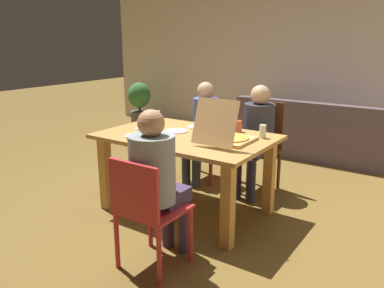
% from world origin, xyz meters
% --- Properties ---
extents(ground_plane, '(20.00, 20.00, 0.00)m').
position_xyz_m(ground_plane, '(0.00, 0.00, 0.00)').
color(ground_plane, brown).
extents(back_wall, '(7.84, 0.12, 2.90)m').
position_xyz_m(back_wall, '(0.00, 3.30, 1.45)').
color(back_wall, silver).
rests_on(back_wall, ground).
extents(dining_table, '(1.61, 1.05, 0.78)m').
position_xyz_m(dining_table, '(0.00, 0.00, 0.64)').
color(dining_table, '#B48241').
rests_on(dining_table, ground).
extents(chair_0, '(0.45, 0.42, 0.88)m').
position_xyz_m(chair_0, '(-0.34, 0.96, 0.49)').
color(chair_0, '#B0302A').
rests_on(chair_0, ground).
extents(person_0, '(0.29, 0.49, 1.18)m').
position_xyz_m(person_0, '(-0.34, 0.81, 0.68)').
color(person_0, '#2E3C45').
rests_on(person_0, ground).
extents(chair_1, '(0.42, 0.42, 0.99)m').
position_xyz_m(chair_1, '(0.35, 0.97, 0.54)').
color(chair_1, '#562E18').
rests_on(chair_1, ground).
extents(person_1, '(0.33, 0.54, 1.19)m').
position_xyz_m(person_1, '(0.35, 0.81, 0.70)').
color(person_1, '#31314A').
rests_on(person_1, ground).
extents(chair_2, '(0.45, 0.43, 0.87)m').
position_xyz_m(chair_2, '(0.35, -1.01, 0.50)').
color(chair_2, '#B3282B').
rests_on(chair_2, ground).
extents(person_2, '(0.33, 0.49, 1.20)m').
position_xyz_m(person_2, '(0.35, -0.88, 0.70)').
color(person_2, '#3E314A').
rests_on(person_2, ground).
extents(pizza_box_0, '(0.40, 0.52, 0.41)m').
position_xyz_m(pizza_box_0, '(0.45, -0.01, 0.83)').
color(pizza_box_0, tan).
rests_on(pizza_box_0, dining_table).
extents(plate_0, '(0.24, 0.24, 0.01)m').
position_xyz_m(plate_0, '(-0.34, -0.31, 0.78)').
color(plate_0, white).
rests_on(plate_0, dining_table).
extents(plate_1, '(0.21, 0.21, 0.03)m').
position_xyz_m(plate_1, '(-0.48, -0.02, 0.79)').
color(plate_1, white).
rests_on(plate_1, dining_table).
extents(plate_2, '(0.22, 0.22, 0.01)m').
position_xyz_m(plate_2, '(-0.15, 0.05, 0.78)').
color(plate_2, white).
rests_on(plate_2, dining_table).
extents(plate_3, '(0.22, 0.22, 0.01)m').
position_xyz_m(plate_3, '(-0.08, 0.33, 0.78)').
color(plate_3, white).
rests_on(plate_3, dining_table).
extents(drinking_glass_0, '(0.06, 0.06, 0.12)m').
position_xyz_m(drinking_glass_0, '(0.65, 0.30, 0.84)').
color(drinking_glass_0, silver).
rests_on(drinking_glass_0, dining_table).
extents(drinking_glass_1, '(0.07, 0.07, 0.11)m').
position_xyz_m(drinking_glass_1, '(-0.69, 0.22, 0.83)').
color(drinking_glass_1, '#B24B2B').
rests_on(drinking_glass_1, dining_table).
extents(drinking_glass_2, '(0.07, 0.07, 0.11)m').
position_xyz_m(drinking_glass_2, '(0.35, 0.39, 0.83)').
color(drinking_glass_2, '#B24935').
rests_on(drinking_glass_2, dining_table).
extents(drinking_glass_3, '(0.07, 0.07, 0.12)m').
position_xyz_m(drinking_glass_3, '(-0.61, 0.32, 0.84)').
color(drinking_glass_3, silver).
rests_on(drinking_glass_3, dining_table).
extents(couch, '(2.09, 0.81, 0.82)m').
position_xyz_m(couch, '(0.42, 2.56, 0.29)').
color(couch, '#55454B').
rests_on(couch, ground).
extents(potted_plant, '(0.44, 0.44, 0.83)m').
position_xyz_m(potted_plant, '(-3.05, 2.75, 0.46)').
color(potted_plant, '#56585C').
rests_on(potted_plant, ground).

